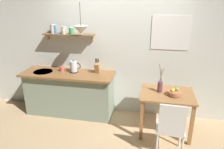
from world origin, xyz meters
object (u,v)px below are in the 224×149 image
Objects in this scene: fruit_bowl at (175,92)px; dining_chair_near at (171,127)px; twig_vase at (160,87)px; knife_block at (97,67)px; pendant_lamp at (81,30)px; coffee_mug_by_sink at (62,69)px; electric_kettle at (74,67)px; dining_table at (167,100)px.

dining_chair_near is at bearing -96.61° from fruit_bowl.
dining_chair_near is at bearing -75.24° from twig_vase.
twig_vase is (-0.24, 0.09, 0.05)m from fruit_bowl.
pendant_lamp reaches higher than knife_block.
coffee_mug_by_sink is at bearing 162.26° from pendant_lamp.
coffee_mug_by_sink is (-0.26, 0.01, -0.06)m from electric_kettle.
fruit_bowl is 1.96m from electric_kettle.
fruit_bowl is 0.44× the size of twig_vase.
pendant_lamp reaches higher than coffee_mug_by_sink.
dining_table is at bearing -10.62° from electric_kettle.
twig_vase is 2.00× the size of electric_kettle.
twig_vase is (-0.13, 0.03, 0.23)m from dining_table.
dining_table is 2.11m from coffee_mug_by_sink.
electric_kettle is at bearing 169.46° from twig_vase.
dining_table is 0.23m from fruit_bowl.
knife_block is at bearing 143.33° from dining_chair_near.
knife_block reaches higher than dining_table.
twig_vase reaches higher than electric_kettle.
dining_table is 3.02× the size of knife_block.
dining_chair_near is 1.83× the size of twig_vase.
electric_kettle is 0.85× the size of knife_block.
twig_vase reaches higher than knife_block.
electric_kettle is (-1.67, 0.31, 0.15)m from twig_vase.
dining_chair_near is at bearing -86.05° from dining_table.
pendant_lamp reaches higher than electric_kettle.
pendant_lamp is at bearing -140.00° from knife_block.
dining_chair_near is (0.04, -0.64, -0.11)m from dining_table.
dining_chair_near is 2.36m from coffee_mug_by_sink.
pendant_lamp is (0.23, -0.14, 0.74)m from electric_kettle.
fruit_bowl is 0.26m from twig_vase.
dining_table is 3.57× the size of electric_kettle.
dining_chair_near is at bearing -36.67° from knife_block.
fruit_bowl is 1.74× the size of coffee_mug_by_sink.
fruit_bowl is 1.52m from knife_block.
dining_chair_near is 7.29× the size of coffee_mug_by_sink.
knife_block is at bearing 6.30° from electric_kettle.
pendant_lamp is at bearing -31.35° from electric_kettle.
knife_block reaches higher than dining_chair_near.
dining_table is 1.94m from pendant_lamp.
fruit_bowl is at bearing -30.95° from dining_table.
knife_block is at bearing 163.24° from twig_vase.
pendant_lamp is (0.49, -0.16, 0.81)m from coffee_mug_by_sink.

